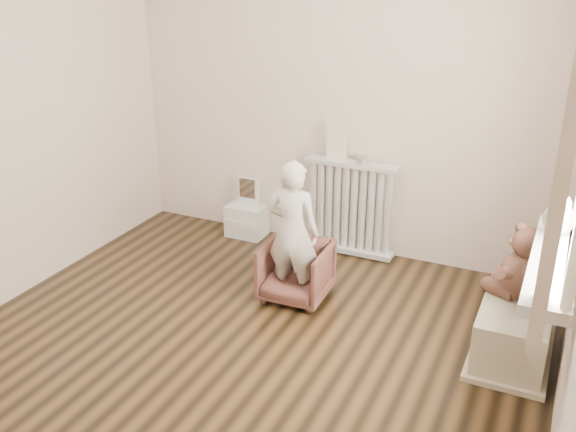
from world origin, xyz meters
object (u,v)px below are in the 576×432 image
at_px(plush_cat, 559,216).
at_px(child, 293,232).
at_px(armchair, 296,271).
at_px(toy_bench, 515,326).
at_px(toy_vanity, 246,206).
at_px(teddy_bear, 528,251).
at_px(radiator, 350,209).

bearing_deg(plush_cat, child, 171.31).
relative_size(armchair, toy_bench, 0.61).
xyz_separation_m(armchair, toy_bench, (1.49, -0.08, -0.01)).
height_order(toy_bench, plush_cat, plush_cat).
bearing_deg(child, toy_bench, 176.74).
relative_size(toy_vanity, plush_cat, 1.88).
height_order(toy_bench, teddy_bear, teddy_bear).
height_order(armchair, toy_bench, armchair).
bearing_deg(toy_bench, plush_cat, -46.43).
xyz_separation_m(radiator, teddy_bear, (1.40, -0.84, 0.28)).
distance_m(armchair, teddy_bear, 1.56).
bearing_deg(child, toy_vanity, -48.28).
distance_m(armchair, plush_cat, 1.82).
distance_m(child, teddy_bear, 1.50).
distance_m(armchair, toy_bench, 1.49).
height_order(armchair, plush_cat, plush_cat).
xyz_separation_m(toy_bench, teddy_bear, (0.00, 0.08, 0.47)).
bearing_deg(radiator, child, -95.91).
xyz_separation_m(child, teddy_bear, (1.49, 0.06, 0.14)).
relative_size(child, toy_bench, 1.35).
relative_size(armchair, child, 0.45).
relative_size(toy_vanity, teddy_bear, 1.09).
xyz_separation_m(radiator, toy_vanity, (-0.92, -0.03, -0.11)).
bearing_deg(child, plush_cat, 171.67).
bearing_deg(teddy_bear, radiator, 172.80).
relative_size(armchair, plush_cat, 1.70).
distance_m(radiator, toy_bench, 1.68).
xyz_separation_m(radiator, armchair, (-0.09, -0.84, -0.18)).
distance_m(toy_vanity, teddy_bear, 2.49).
distance_m(toy_vanity, child, 1.22).
bearing_deg(armchair, plush_cat, -10.06).
bearing_deg(radiator, toy_bench, -33.26).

